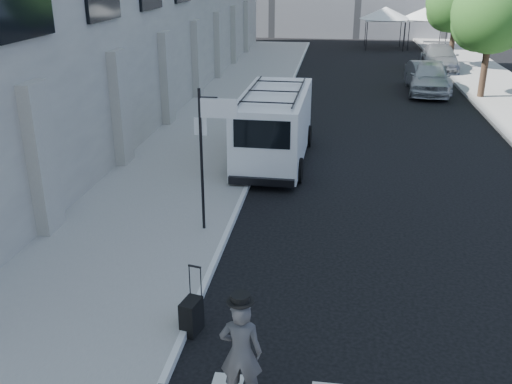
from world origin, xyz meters
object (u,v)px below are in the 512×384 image
(suitcase, at_px, (191,316))
(parked_car_c, at_px, (439,58))
(parked_car_a, at_px, (429,78))
(parked_car_b, at_px, (427,77))
(businessman, at_px, (241,353))
(cargo_van, at_px, (275,125))

(suitcase, distance_m, parked_car_c, 30.39)
(parked_car_a, bearing_deg, parked_car_c, 83.68)
(suitcase, xyz_separation_m, parked_car_b, (7.08, 22.42, 0.42))
(businessman, height_order, parked_car_a, businessman)
(cargo_van, xyz_separation_m, parked_car_b, (6.67, 12.36, -0.47))
(suitcase, bearing_deg, businessman, -40.53)
(suitcase, relative_size, parked_car_c, 0.23)
(suitcase, relative_size, parked_car_b, 0.28)
(cargo_van, distance_m, parked_car_a, 13.63)
(businessman, xyz_separation_m, parked_car_b, (5.89, 24.03, -0.13))
(businessman, height_order, suitcase, businessman)
(parked_car_b, height_order, parked_car_c, parked_car_c)
(cargo_van, relative_size, parked_car_b, 1.38)
(parked_car_c, bearing_deg, suitcase, -102.33)
(cargo_van, xyz_separation_m, parked_car_c, (8.30, 19.05, -0.44))
(suitcase, xyz_separation_m, parked_car_c, (8.70, 29.12, 0.45))
(parked_car_b, distance_m, parked_car_c, 6.89)
(businessman, bearing_deg, suitcase, -55.27)
(parked_car_a, distance_m, parked_car_b, 0.51)
(suitcase, bearing_deg, parked_car_b, 85.62)
(cargo_van, height_order, parked_car_a, cargo_van)
(parked_car_b, relative_size, parked_car_c, 0.85)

